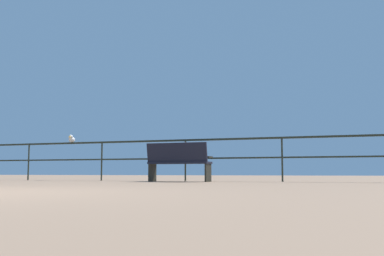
% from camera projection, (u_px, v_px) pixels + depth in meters
% --- Properties ---
extents(pier_railing, '(25.22, 0.05, 1.09)m').
position_uv_depth(pier_railing, '(185.00, 150.00, 11.76)').
color(pier_railing, '#262A1E').
rests_on(pier_railing, ground_plane).
extents(bench_near_left, '(1.56, 0.61, 0.94)m').
position_uv_depth(bench_near_left, '(178.00, 160.00, 10.92)').
color(bench_near_left, black).
rests_on(bench_near_left, ground_plane).
extents(seagull_on_rail, '(0.25, 0.44, 0.21)m').
position_uv_depth(seagull_on_rail, '(72.00, 139.00, 12.96)').
color(seagull_on_rail, silver).
rests_on(seagull_on_rail, pier_railing).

